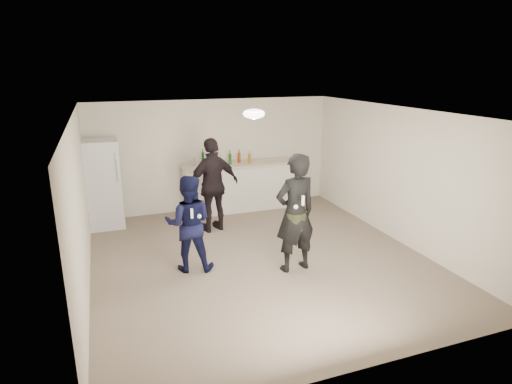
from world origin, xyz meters
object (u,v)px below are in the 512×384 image
object	(u,v)px
shaker	(194,162)
spectator	(213,185)
fridge	(103,184)
woman	(295,213)
man	(189,223)
counter	(241,187)

from	to	relation	value
shaker	spectator	bearing A→B (deg)	-83.81
fridge	woman	world-z (taller)	woman
shaker	woman	distance (m)	3.45
man	counter	bearing A→B (deg)	-107.23
counter	spectator	size ratio (longest dim) A/B	1.39
shaker	man	world-z (taller)	man
fridge	shaker	world-z (taller)	fridge
shaker	spectator	size ratio (longest dim) A/B	0.09
counter	woman	bearing A→B (deg)	-92.72
woman	spectator	bearing A→B (deg)	-77.19
shaker	fridge	bearing A→B (deg)	-174.24
woman	man	bearing A→B (deg)	-27.42
counter	spectator	xyz separation A→B (m)	(-0.93, -1.06, 0.41)
fridge	man	distance (m)	2.83
spectator	man	bearing A→B (deg)	49.15
shaker	spectator	world-z (taller)	spectator
spectator	shaker	bearing A→B (deg)	-97.17
woman	spectator	distance (m)	2.28
shaker	counter	bearing A→B (deg)	-6.63
shaker	woman	world-z (taller)	woman
fridge	man	world-z (taller)	fridge
fridge	man	xyz separation A→B (m)	(1.24, -2.55, -0.11)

